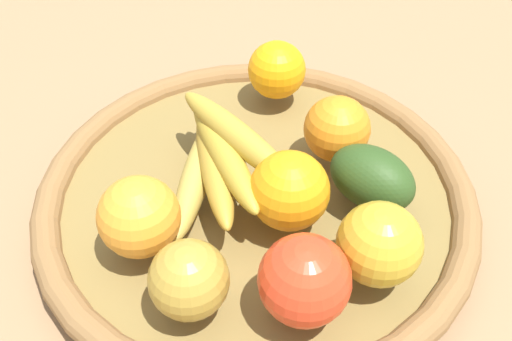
{
  "coord_description": "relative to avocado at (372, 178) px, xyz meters",
  "views": [
    {
      "loc": [
        0.36,
        -0.24,
        0.49
      ],
      "look_at": [
        0.0,
        0.0,
        0.06
      ],
      "focal_mm": 41.6,
      "sensor_mm": 36.0,
      "label": 1
    }
  ],
  "objects": [
    {
      "name": "banana_bunch",
      "position": [
        -0.11,
        -0.11,
        0.0
      ],
      "size": [
        0.19,
        0.15,
        0.07
      ],
      "color": "#AE933C",
      "rests_on": "basket"
    },
    {
      "name": "avocado",
      "position": [
        0.0,
        0.0,
        0.0
      ],
      "size": [
        0.11,
        0.09,
        0.06
      ],
      "primitive_type": "ellipsoid",
      "rotation": [
        0.0,
        0.0,
        0.29
      ],
      "color": "#29451A",
      "rests_on": "basket"
    },
    {
      "name": "orange_3",
      "position": [
        -0.03,
        -0.08,
        0.01
      ],
      "size": [
        0.1,
        0.1,
        0.08
      ],
      "primitive_type": "sphere",
      "rotation": [
        0.0,
        0.0,
        3.56
      ],
      "color": "orange",
      "rests_on": "basket"
    },
    {
      "name": "apple_1",
      "position": [
        0.01,
        -0.21,
        0.0
      ],
      "size": [
        0.1,
        0.1,
        0.07
      ],
      "primitive_type": "sphere",
      "rotation": [
        0.0,
        0.0,
        5.33
      ],
      "color": "#A98630",
      "rests_on": "basket"
    },
    {
      "name": "apple_2",
      "position": [
        0.06,
        -0.13,
        0.01
      ],
      "size": [
        0.1,
        0.1,
        0.08
      ],
      "primitive_type": "sphere",
      "rotation": [
        0.0,
        0.0,
        0.24
      ],
      "color": "red",
      "rests_on": "basket"
    },
    {
      "name": "ground_plane",
      "position": [
        -0.08,
        -0.08,
        -0.07
      ],
      "size": [
        2.4,
        2.4,
        0.0
      ],
      "primitive_type": "plane",
      "color": "#8E6B48",
      "rests_on": "ground"
    },
    {
      "name": "orange_1",
      "position": [
        -0.07,
        0.02,
        0.01
      ],
      "size": [
        0.1,
        0.1,
        0.07
      ],
      "primitive_type": "sphere",
      "rotation": [
        0.0,
        0.0,
        1.02
      ],
      "color": "orange",
      "rests_on": "basket"
    },
    {
      "name": "apple_0",
      "position": [
        0.07,
        -0.06,
        0.01
      ],
      "size": [
        0.1,
        0.1,
        0.08
      ],
      "primitive_type": "sphere",
      "rotation": [
        0.0,
        0.0,
        1.21
      ],
      "color": "gold",
      "rests_on": "basket"
    },
    {
      "name": "basket",
      "position": [
        -0.08,
        -0.08,
        -0.05
      ],
      "size": [
        0.47,
        0.47,
        0.04
      ],
      "color": "brown",
      "rests_on": "ground_plane"
    },
    {
      "name": "orange_0",
      "position": [
        -0.08,
        -0.22,
        0.01
      ],
      "size": [
        0.1,
        0.1,
        0.08
      ],
      "primitive_type": "sphere",
      "rotation": [
        0.0,
        0.0,
        2.81
      ],
      "color": "orange",
      "rests_on": "basket"
    },
    {
      "name": "orange_2",
      "position": [
        -0.2,
        0.03,
        0.0
      ],
      "size": [
        0.1,
        0.1,
        0.07
      ],
      "primitive_type": "sphere",
      "rotation": [
        0.0,
        0.0,
        0.68
      ],
      "color": "orange",
      "rests_on": "basket"
    }
  ]
}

